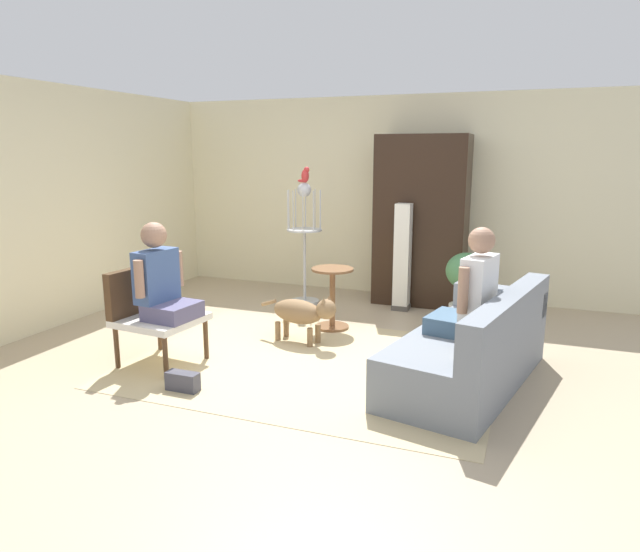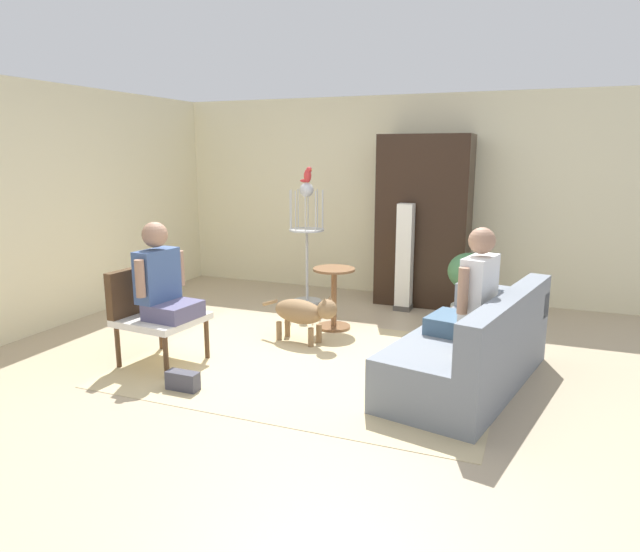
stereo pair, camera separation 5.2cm
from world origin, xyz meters
name	(u,v)px [view 2 (the right image)]	position (x,y,z in m)	size (l,w,h in m)	color
ground_plane	(316,360)	(0.00, 0.00, 0.00)	(7.20, 7.20, 0.00)	tan
back_wall	(395,197)	(0.00, 2.78, 1.28)	(6.60, 0.12, 2.56)	beige
left_wall	(69,205)	(-3.06, 0.30, 1.28)	(0.12, 6.05, 2.56)	beige
area_rug	(314,363)	(0.01, -0.08, 0.00)	(3.17, 2.41, 0.01)	#C6B284
couch	(474,350)	(1.39, -0.03, 0.29)	(1.20, 2.02, 0.79)	slate
armchair	(151,308)	(-1.37, -0.54, 0.49)	(0.71, 0.70, 0.85)	#4C331E
person_on_couch	(472,294)	(1.35, -0.05, 0.75)	(0.54, 0.57, 0.87)	#405C75
person_on_armchair	(162,280)	(-1.22, -0.56, 0.77)	(0.48, 0.57, 0.83)	#585478
round_end_table	(334,296)	(-0.18, 0.96, 0.36)	(0.45, 0.45, 0.66)	brown
dog	(304,312)	(-0.30, 0.41, 0.31)	(0.86, 0.34, 0.51)	olive
bird_cage_stand	(307,237)	(-0.87, 1.86, 0.83)	(0.43, 0.43, 1.49)	silver
parrot	(308,175)	(-0.85, 1.86, 1.58)	(0.17, 0.10, 0.19)	red
potted_plant	(468,284)	(1.13, 1.53, 0.48)	(0.43, 0.43, 0.81)	beige
column_lamp	(405,258)	(0.34, 1.97, 0.63)	(0.20, 0.20, 1.27)	#4C4742
armoire_cabinet	(424,221)	(0.47, 2.37, 1.03)	(1.09, 0.56, 2.06)	black
handbag	(183,381)	(-0.74, -1.00, 0.08)	(0.27, 0.11, 0.15)	#3F3F4C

